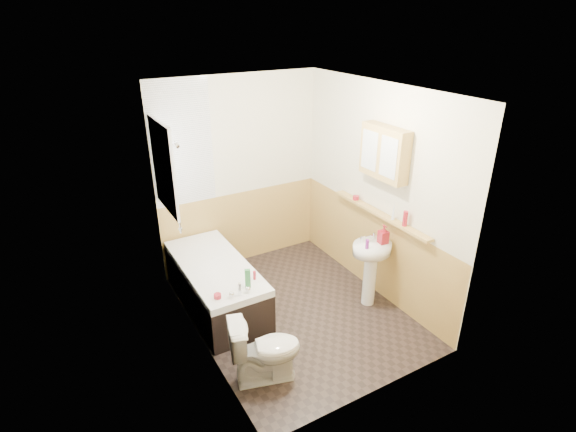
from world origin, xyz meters
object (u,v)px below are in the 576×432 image
at_px(sink, 371,261).
at_px(medicine_cabinet, 384,153).
at_px(toilet, 265,350).
at_px(bathtub, 216,284).
at_px(pine_shelf, 380,214).

height_order(sink, medicine_cabinet, medicine_cabinet).
xyz_separation_m(toilet, medicine_cabinet, (1.77, 0.60, 1.46)).
bearing_deg(medicine_cabinet, sink, -141.78).
bearing_deg(toilet, bathtub, 15.03).
height_order(toilet, sink, sink).
bearing_deg(bathtub, medicine_cabinet, -22.21).
bearing_deg(bathtub, sink, -28.34).
distance_m(toilet, medicine_cabinet, 2.37).
bearing_deg(sink, medicine_cabinet, 27.17).
relative_size(bathtub, toilet, 2.42).
height_order(bathtub, pine_shelf, pine_shelf).
bearing_deg(sink, bathtub, 140.61).
distance_m(sink, medicine_cabinet, 1.24).
relative_size(sink, medicine_cabinet, 1.42).
xyz_separation_m(toilet, sink, (1.60, 0.46, 0.24)).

